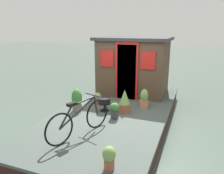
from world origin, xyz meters
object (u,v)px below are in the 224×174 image
at_px(bicycle, 80,119).
at_px(charcoal_grill, 104,101).
at_px(potted_plant_thyme, 97,98).
at_px(potted_plant_geranium, 125,102).
at_px(potted_plant_mint, 77,100).
at_px(houseboat_cabin, 134,65).
at_px(potted_plant_basil, 144,99).
at_px(potted_plant_sage, 115,110).
at_px(potted_plant_fern, 109,157).

distance_m(bicycle, charcoal_grill, 1.49).
height_order(potted_plant_thyme, charcoal_grill, charcoal_grill).
xyz_separation_m(potted_plant_geranium, potted_plant_mint, (-0.36, 1.23, 0.01)).
relative_size(potted_plant_thyme, charcoal_grill, 0.96).
distance_m(bicycle, potted_plant_geranium, 1.66).
height_order(houseboat_cabin, potted_plant_thyme, houseboat_cabin).
distance_m(potted_plant_thyme, potted_plant_mint, 0.74).
height_order(houseboat_cabin, charcoal_grill, houseboat_cabin).
relative_size(potted_plant_geranium, potted_plant_basil, 1.17).
height_order(potted_plant_thyme, potted_plant_mint, potted_plant_mint).
relative_size(potted_plant_geranium, potted_plant_mint, 1.00).
xyz_separation_m(bicycle, potted_plant_thyme, (1.91, 0.49, -0.19)).
relative_size(bicycle, potted_plant_sage, 3.95).
bearing_deg(potted_plant_thyme, potted_plant_fern, -151.82).
bearing_deg(potted_plant_sage, charcoal_grill, 49.50).
relative_size(bicycle, potted_plant_thyme, 4.57).
height_order(houseboat_cabin, potted_plant_basil, houseboat_cabin).
bearing_deg(bicycle, potted_plant_geranium, -15.88).
bearing_deg(potted_plant_mint, potted_plant_geranium, -73.70).
bearing_deg(potted_plant_thyme, potted_plant_geranium, -108.45).
bearing_deg(charcoal_grill, bicycle, -176.72).
height_order(potted_plant_fern, potted_plant_mint, potted_plant_mint).
bearing_deg(potted_plant_fern, potted_plant_mint, 40.36).
xyz_separation_m(potted_plant_sage, charcoal_grill, (0.37, 0.44, 0.05)).
height_order(bicycle, potted_plant_basil, bicycle).
xyz_separation_m(houseboat_cabin, potted_plant_sage, (-2.43, -0.20, -0.74)).
distance_m(bicycle, potted_plant_sage, 1.18).
height_order(bicycle, potted_plant_thyme, bicycle).
bearing_deg(potted_plant_sage, potted_plant_fern, -161.99).
xyz_separation_m(houseboat_cabin, potted_plant_thyme, (-1.63, 0.64, -0.78)).
height_order(houseboat_cabin, potted_plant_fern, houseboat_cabin).
distance_m(bicycle, potted_plant_mint, 1.46).
distance_m(potted_plant_mint, potted_plant_basil, 1.87).
distance_m(potted_plant_sage, potted_plant_fern, 2.05).
height_order(potted_plant_sage, potted_plant_basil, potted_plant_basil).
height_order(potted_plant_geranium, potted_plant_mint, same).
height_order(potted_plant_sage, potted_plant_mint, potted_plant_mint).
xyz_separation_m(potted_plant_fern, potted_plant_basil, (2.99, 0.13, 0.03)).
bearing_deg(houseboat_cabin, potted_plant_basil, -153.11).
xyz_separation_m(bicycle, potted_plant_sage, (1.12, -0.35, -0.15)).
xyz_separation_m(houseboat_cabin, charcoal_grill, (-2.06, 0.23, -0.69)).
relative_size(houseboat_cabin, potted_plant_sage, 5.84).
xyz_separation_m(houseboat_cabin, bicycle, (-3.54, 0.15, -0.59)).
xyz_separation_m(houseboat_cabin, potted_plant_mint, (-2.31, 0.93, -0.66)).
bearing_deg(charcoal_grill, potted_plant_mint, 109.85).
bearing_deg(bicycle, potted_plant_thyme, 14.33).
distance_m(potted_plant_fern, potted_plant_thyme, 3.12).
bearing_deg(houseboat_cabin, potted_plant_sage, -175.25).
height_order(potted_plant_mint, charcoal_grill, potted_plant_mint).
height_order(houseboat_cabin, bicycle, houseboat_cabin).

